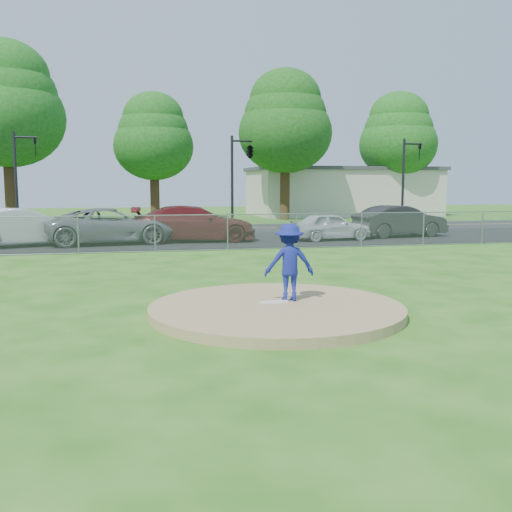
{
  "coord_description": "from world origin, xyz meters",
  "views": [
    {
      "loc": [
        -3.0,
        -11.49,
        2.73
      ],
      "look_at": [
        0.0,
        2.0,
        1.0
      ],
      "focal_mm": 40.0,
      "sensor_mm": 36.0,
      "label": 1
    }
  ],
  "objects_px": {
    "commercial_building": "(341,191)",
    "tree_left": "(6,103)",
    "parked_car_white": "(24,227)",
    "traffic_signal_right": "(407,175)",
    "pitcher": "(289,262)",
    "parked_car_pearl": "(330,226)",
    "traffic_cone": "(67,238)",
    "traffic_signal_center": "(248,153)",
    "parked_car_darkred": "(194,224)",
    "tree_center": "(154,136)",
    "tree_right": "(285,121)",
    "traffic_signal_left": "(20,173)",
    "parked_car_charcoal": "(400,221)",
    "tree_far_right": "(398,135)",
    "parked_car_gray": "(111,226)"
  },
  "relations": [
    {
      "from": "parked_car_charcoal",
      "to": "parked_car_pearl",
      "type": "bearing_deg",
      "value": 94.99
    },
    {
      "from": "traffic_signal_center",
      "to": "parked_car_pearl",
      "type": "relative_size",
      "value": 1.4
    },
    {
      "from": "tree_center",
      "to": "traffic_signal_right",
      "type": "bearing_deg",
      "value": -38.22
    },
    {
      "from": "tree_left",
      "to": "parked_car_gray",
      "type": "distance_m",
      "value": 18.41
    },
    {
      "from": "tree_far_right",
      "to": "parked_car_white",
      "type": "xyz_separation_m",
      "value": [
        -27.59,
        -19.53,
        -6.2
      ]
    },
    {
      "from": "traffic_cone",
      "to": "parked_car_white",
      "type": "bearing_deg",
      "value": -178.02
    },
    {
      "from": "parked_car_white",
      "to": "parked_car_charcoal",
      "type": "relative_size",
      "value": 1.03
    },
    {
      "from": "tree_right",
      "to": "traffic_cone",
      "type": "xyz_separation_m",
      "value": [
        -14.79,
        -16.46,
        -7.31
      ]
    },
    {
      "from": "tree_far_right",
      "to": "parked_car_gray",
      "type": "distance_m",
      "value": 31.25
    },
    {
      "from": "tree_far_right",
      "to": "traffic_signal_right",
      "type": "height_order",
      "value": "tree_far_right"
    },
    {
      "from": "traffic_signal_left",
      "to": "parked_car_pearl",
      "type": "distance_m",
      "value": 17.11
    },
    {
      "from": "parked_car_white",
      "to": "traffic_signal_right",
      "type": "bearing_deg",
      "value": -94.39
    },
    {
      "from": "parked_car_pearl",
      "to": "traffic_signal_center",
      "type": "bearing_deg",
      "value": 17.21
    },
    {
      "from": "tree_center",
      "to": "parked_car_charcoal",
      "type": "height_order",
      "value": "tree_center"
    },
    {
      "from": "tree_far_right",
      "to": "parked_car_charcoal",
      "type": "distance_m",
      "value": 21.76
    },
    {
      "from": "traffic_cone",
      "to": "commercial_building",
      "type": "bearing_deg",
      "value": 45.88
    },
    {
      "from": "traffic_signal_right",
      "to": "tree_right",
      "type": "bearing_deg",
      "value": 117.64
    },
    {
      "from": "traffic_signal_left",
      "to": "parked_car_darkred",
      "type": "xyz_separation_m",
      "value": [
        8.83,
        -5.97,
        -2.49
      ]
    },
    {
      "from": "commercial_building",
      "to": "tree_left",
      "type": "distance_m",
      "value": 28.55
    },
    {
      "from": "tree_right",
      "to": "traffic_cone",
      "type": "bearing_deg",
      "value": -131.93
    },
    {
      "from": "tree_center",
      "to": "parked_car_white",
      "type": "distance_m",
      "value": 20.45
    },
    {
      "from": "traffic_signal_center",
      "to": "parked_car_darkred",
      "type": "bearing_deg",
      "value": -123.19
    },
    {
      "from": "tree_far_right",
      "to": "parked_car_pearl",
      "type": "relative_size",
      "value": 2.68
    },
    {
      "from": "traffic_signal_left",
      "to": "parked_car_pearl",
      "type": "relative_size",
      "value": 1.4
    },
    {
      "from": "traffic_signal_left",
      "to": "parked_car_darkred",
      "type": "bearing_deg",
      "value": -34.09
    },
    {
      "from": "parked_car_white",
      "to": "commercial_building",
      "type": "bearing_deg",
      "value": -67.36
    },
    {
      "from": "tree_right",
      "to": "parked_car_darkred",
      "type": "height_order",
      "value": "tree_right"
    },
    {
      "from": "tree_left",
      "to": "tree_center",
      "type": "bearing_deg",
      "value": 16.7
    },
    {
      "from": "traffic_signal_left",
      "to": "traffic_cone",
      "type": "height_order",
      "value": "traffic_signal_left"
    },
    {
      "from": "tree_left",
      "to": "parked_car_white",
      "type": "relative_size",
      "value": 2.44
    },
    {
      "from": "parked_car_white",
      "to": "parked_car_pearl",
      "type": "relative_size",
      "value": 1.28
    },
    {
      "from": "tree_center",
      "to": "traffic_signal_left",
      "type": "bearing_deg",
      "value": -122.9
    },
    {
      "from": "parked_car_pearl",
      "to": "tree_right",
      "type": "bearing_deg",
      "value": -12.54
    },
    {
      "from": "traffic_cone",
      "to": "parked_car_darkred",
      "type": "xyz_separation_m",
      "value": [
        5.85,
        0.49,
        0.53
      ]
    },
    {
      "from": "parked_car_gray",
      "to": "parked_car_charcoal",
      "type": "distance_m",
      "value": 14.77
    },
    {
      "from": "commercial_building",
      "to": "tree_left",
      "type": "bearing_deg",
      "value": -165.47
    },
    {
      "from": "parked_car_pearl",
      "to": "traffic_cone",
      "type": "bearing_deg",
      "value": 83.7
    },
    {
      "from": "tree_left",
      "to": "tree_far_right",
      "type": "xyz_separation_m",
      "value": [
        31.0,
        4.0,
        -1.18
      ]
    },
    {
      "from": "tree_right",
      "to": "traffic_signal_center",
      "type": "xyz_separation_m",
      "value": [
        -5.03,
        -10.0,
        -3.04
      ]
    },
    {
      "from": "tree_center",
      "to": "pitcher",
      "type": "distance_m",
      "value": 34.06
    },
    {
      "from": "parked_car_gray",
      "to": "parked_car_pearl",
      "type": "distance_m",
      "value": 10.55
    },
    {
      "from": "traffic_signal_right",
      "to": "parked_car_charcoal",
      "type": "height_order",
      "value": "traffic_signal_right"
    },
    {
      "from": "tree_right",
      "to": "pitcher",
      "type": "xyz_separation_m",
      "value": [
        -8.61,
        -31.6,
        -6.61
      ]
    },
    {
      "from": "pitcher",
      "to": "parked_car_darkred",
      "type": "height_order",
      "value": "pitcher"
    },
    {
      "from": "traffic_signal_left",
      "to": "traffic_signal_center",
      "type": "bearing_deg",
      "value": -0.0
    },
    {
      "from": "traffic_signal_left",
      "to": "parked_car_charcoal",
      "type": "relative_size",
      "value": 1.12
    },
    {
      "from": "tree_right",
      "to": "parked_car_charcoal",
      "type": "relative_size",
      "value": 2.33
    },
    {
      "from": "traffic_cone",
      "to": "parked_car_darkred",
      "type": "relative_size",
      "value": 0.11
    },
    {
      "from": "traffic_signal_right",
      "to": "traffic_cone",
      "type": "height_order",
      "value": "traffic_signal_right"
    },
    {
      "from": "pitcher",
      "to": "parked_car_pearl",
      "type": "bearing_deg",
      "value": -108.07
    }
  ]
}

